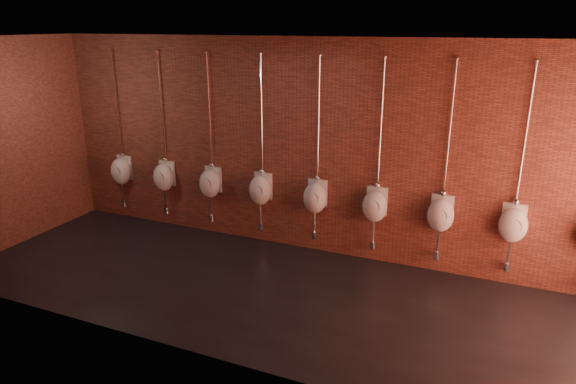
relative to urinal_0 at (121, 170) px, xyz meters
name	(u,v)px	position (x,y,z in m)	size (l,w,h in m)	color
ground	(261,290)	(3.39, -1.38, -0.91)	(8.50, 8.50, 0.00)	black
room_shell	(258,142)	(3.39, -1.38, 1.10)	(8.54, 3.04, 3.22)	black
urinal_0	(121,170)	(0.00, 0.00, 0.00)	(0.37, 0.33, 2.71)	white
urinal_1	(164,176)	(0.91, 0.00, 0.00)	(0.37, 0.33, 2.71)	white
urinal_2	(210,182)	(1.82, 0.00, 0.00)	(0.37, 0.33, 2.71)	white
urinal_3	(260,189)	(2.73, 0.00, 0.00)	(0.37, 0.33, 2.71)	white
urinal_4	(315,197)	(3.63, 0.00, 0.00)	(0.37, 0.33, 2.71)	white
urinal_5	(375,205)	(4.54, 0.00, 0.00)	(0.37, 0.33, 2.71)	white
urinal_6	(441,214)	(5.45, 0.00, 0.00)	(0.37, 0.33, 2.71)	white
urinal_7	(513,224)	(6.36, 0.00, 0.00)	(0.37, 0.33, 2.71)	white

